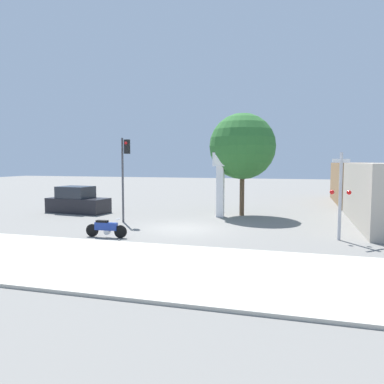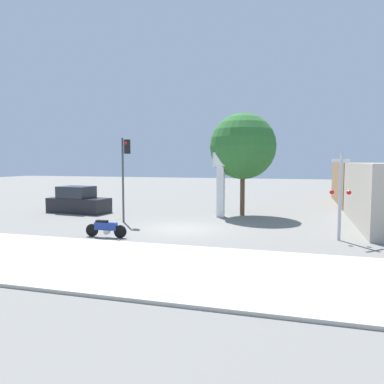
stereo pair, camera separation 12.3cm
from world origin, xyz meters
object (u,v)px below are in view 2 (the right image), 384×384
(traffic_light, at_px, (125,165))
(railroad_crossing_signal, at_px, (340,193))
(clock_tower, at_px, (221,172))
(motorcycle, at_px, (106,228))
(parked_car, at_px, (78,202))
(street_tree, at_px, (243,146))
(freight_train, at_px, (365,187))

(traffic_light, distance_m, railroad_crossing_signal, 11.56)
(clock_tower, distance_m, traffic_light, 6.03)
(motorcycle, xyz_separation_m, parked_car, (-6.09, 7.08, 0.32))
(traffic_light, xyz_separation_m, street_tree, (6.04, 4.62, 1.16))
(traffic_light, bearing_deg, railroad_crossing_signal, -9.52)
(motorcycle, xyz_separation_m, railroad_crossing_signal, (10.26, 2.30, 1.69))
(freight_train, xyz_separation_m, street_tree, (-7.91, -4.15, 2.75))
(freight_train, distance_m, railroad_crossing_signal, 10.99)
(railroad_crossing_signal, xyz_separation_m, parked_car, (-16.35, 4.78, -1.37))
(freight_train, bearing_deg, clock_tower, -150.49)
(clock_tower, bearing_deg, traffic_light, -143.31)
(traffic_light, relative_size, railroad_crossing_signal, 1.24)
(traffic_light, bearing_deg, parked_car, 150.10)
(traffic_light, bearing_deg, freight_train, 32.12)
(traffic_light, relative_size, street_tree, 0.73)
(railroad_crossing_signal, bearing_deg, clock_tower, 139.87)
(motorcycle, height_order, street_tree, street_tree)
(parked_car, bearing_deg, street_tree, 14.85)
(freight_train, bearing_deg, railroad_crossing_signal, -103.78)
(clock_tower, bearing_deg, railroad_crossing_signal, -40.13)
(motorcycle, relative_size, traffic_light, 0.42)
(freight_train, xyz_separation_m, railroad_crossing_signal, (-2.61, -10.66, 0.42))
(clock_tower, height_order, parked_car, clock_tower)
(motorcycle, distance_m, clock_tower, 8.97)
(traffic_light, height_order, street_tree, street_tree)
(clock_tower, height_order, street_tree, street_tree)
(freight_train, relative_size, traffic_light, 4.52)
(freight_train, bearing_deg, street_tree, -152.35)
(freight_train, bearing_deg, parked_car, -162.76)
(freight_train, height_order, traffic_light, traffic_light)
(motorcycle, xyz_separation_m, street_tree, (4.96, 8.82, 4.03))
(street_tree, bearing_deg, railroad_crossing_signal, -50.88)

